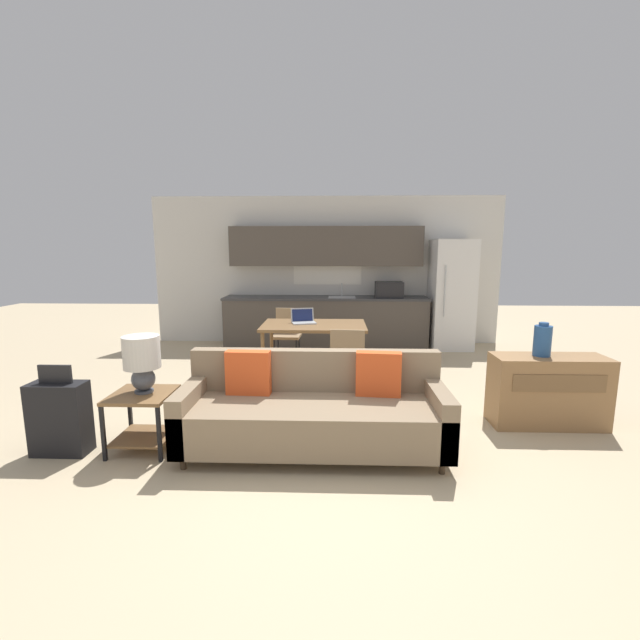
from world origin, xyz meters
TOP-DOWN VIEW (x-y plane):
  - ground_plane at (0.00, 0.00)m, footprint 20.00×20.00m
  - wall_back at (0.00, 4.63)m, footprint 6.40×0.07m
  - kitchen_counter at (0.02, 4.33)m, footprint 3.65×0.65m
  - refrigerator at (2.22, 4.22)m, footprint 0.70×0.74m
  - dining_table at (-0.12, 2.38)m, footprint 1.41×0.89m
  - couch at (-0.02, 0.22)m, footprint 2.29×0.80m
  - side_table at (-1.53, 0.17)m, footprint 0.51×0.51m
  - table_lamp at (-1.52, 0.20)m, footprint 0.31×0.31m
  - credenza at (2.31, 0.82)m, footprint 1.10×0.41m
  - vase at (2.22, 0.84)m, footprint 0.17×0.17m
  - dining_chair_near_right at (0.33, 1.62)m, footprint 0.46×0.46m
  - dining_chair_far_left at (-0.57, 3.13)m, footprint 0.44×0.44m
  - laptop at (-0.27, 2.48)m, footprint 0.37×0.33m
  - suitcase at (-2.21, 0.05)m, footprint 0.47×0.22m

SIDE VIEW (x-z plane):
  - ground_plane at x=0.00m, z-range 0.00..0.00m
  - suitcase at x=-2.21m, z-range -0.07..0.72m
  - couch at x=-0.02m, z-range -0.08..0.77m
  - side_table at x=-1.53m, z-range 0.09..0.61m
  - credenza at x=2.31m, z-range 0.00..0.71m
  - dining_chair_near_right at x=0.33m, z-range 0.06..0.90m
  - dining_chair_far_left at x=-0.57m, z-range 0.06..0.90m
  - dining_table at x=-0.12m, z-range 0.31..1.05m
  - laptop at x=-0.27m, z-range 0.69..0.89m
  - table_lamp at x=-1.52m, z-range 0.57..1.07m
  - kitchen_counter at x=0.02m, z-range -0.23..1.92m
  - vase at x=2.22m, z-range 0.70..1.04m
  - refrigerator at x=2.22m, z-range 0.00..1.92m
  - wall_back at x=0.00m, z-range 0.00..2.70m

